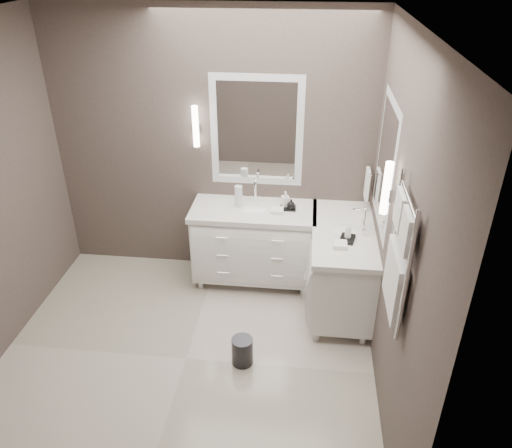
# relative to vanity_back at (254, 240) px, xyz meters

# --- Properties ---
(floor) EXTENTS (3.20, 3.00, 0.01)m
(floor) POSITION_rel_vanity_back_xyz_m (-0.45, -1.23, -0.49)
(floor) COLOR beige
(floor) RESTS_ON ground
(ceiling) EXTENTS (3.20, 3.00, 0.01)m
(ceiling) POSITION_rel_vanity_back_xyz_m (-0.45, -1.23, 2.22)
(ceiling) COLOR white
(ceiling) RESTS_ON wall_back
(wall_back) EXTENTS (3.20, 0.01, 2.70)m
(wall_back) POSITION_rel_vanity_back_xyz_m (-0.45, 0.28, 0.86)
(wall_back) COLOR #4A3F3B
(wall_back) RESTS_ON floor
(wall_front) EXTENTS (3.20, 0.01, 2.70)m
(wall_front) POSITION_rel_vanity_back_xyz_m (-0.45, -2.73, 0.86)
(wall_front) COLOR #4A3F3B
(wall_front) RESTS_ON floor
(wall_right) EXTENTS (0.01, 3.00, 2.70)m
(wall_right) POSITION_rel_vanity_back_xyz_m (1.15, -1.23, 0.86)
(wall_right) COLOR #4A3F3B
(wall_right) RESTS_ON floor
(vanity_back) EXTENTS (1.24, 0.59, 0.97)m
(vanity_back) POSITION_rel_vanity_back_xyz_m (0.00, 0.00, 0.00)
(vanity_back) COLOR white
(vanity_back) RESTS_ON floor
(vanity_right) EXTENTS (0.59, 1.24, 0.97)m
(vanity_right) POSITION_rel_vanity_back_xyz_m (0.88, -0.33, 0.00)
(vanity_right) COLOR white
(vanity_right) RESTS_ON floor
(mirror_back) EXTENTS (0.90, 0.02, 1.10)m
(mirror_back) POSITION_rel_vanity_back_xyz_m (-0.00, 0.26, 1.06)
(mirror_back) COLOR white
(mirror_back) RESTS_ON wall_back
(mirror_right) EXTENTS (0.02, 0.90, 1.10)m
(mirror_right) POSITION_rel_vanity_back_xyz_m (1.14, -0.43, 1.06)
(mirror_right) COLOR white
(mirror_right) RESTS_ON wall_right
(sconce_back) EXTENTS (0.06, 0.06, 0.40)m
(sconce_back) POSITION_rel_vanity_back_xyz_m (-0.58, 0.20, 1.11)
(sconce_back) COLOR white
(sconce_back) RESTS_ON wall_back
(sconce_right) EXTENTS (0.06, 0.06, 0.40)m
(sconce_right) POSITION_rel_vanity_back_xyz_m (1.08, -1.01, 1.11)
(sconce_right) COLOR white
(sconce_right) RESTS_ON wall_right
(towel_bar_corner) EXTENTS (0.03, 0.22, 0.30)m
(towel_bar_corner) POSITION_rel_vanity_back_xyz_m (1.09, 0.13, 0.63)
(towel_bar_corner) COLOR white
(towel_bar_corner) RESTS_ON wall_right
(towel_ladder) EXTENTS (0.06, 0.58, 0.90)m
(towel_ladder) POSITION_rel_vanity_back_xyz_m (1.10, -1.63, 0.91)
(towel_ladder) COLOR white
(towel_ladder) RESTS_ON wall_right
(waste_bin) EXTENTS (0.23, 0.23, 0.25)m
(waste_bin) POSITION_rel_vanity_back_xyz_m (0.04, -1.21, -0.36)
(waste_bin) COLOR black
(waste_bin) RESTS_ON floor
(amenity_tray_back) EXTENTS (0.15, 0.12, 0.02)m
(amenity_tray_back) POSITION_rel_vanity_back_xyz_m (0.34, 0.03, 0.38)
(amenity_tray_back) COLOR black
(amenity_tray_back) RESTS_ON vanity_back
(amenity_tray_right) EXTENTS (0.16, 0.19, 0.02)m
(amenity_tray_right) POSITION_rel_vanity_back_xyz_m (0.89, -0.50, 0.38)
(amenity_tray_right) COLOR black
(amenity_tray_right) RESTS_ON vanity_right
(water_bottle) EXTENTS (0.09, 0.09, 0.22)m
(water_bottle) POSITION_rel_vanity_back_xyz_m (-0.15, 0.04, 0.47)
(water_bottle) COLOR silver
(water_bottle) RESTS_ON vanity_back
(soap_bottle_a) EXTENTS (0.09, 0.09, 0.15)m
(soap_bottle_a) POSITION_rel_vanity_back_xyz_m (0.31, 0.05, 0.46)
(soap_bottle_a) COLOR white
(soap_bottle_a) RESTS_ON amenity_tray_back
(soap_bottle_b) EXTENTS (0.10, 0.10, 0.10)m
(soap_bottle_b) POSITION_rel_vanity_back_xyz_m (0.37, 0.00, 0.44)
(soap_bottle_b) COLOR black
(soap_bottle_b) RESTS_ON amenity_tray_back
(soap_bottle_c) EXTENTS (0.07, 0.07, 0.15)m
(soap_bottle_c) POSITION_rel_vanity_back_xyz_m (0.89, -0.50, 0.46)
(soap_bottle_c) COLOR white
(soap_bottle_c) RESTS_ON amenity_tray_right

